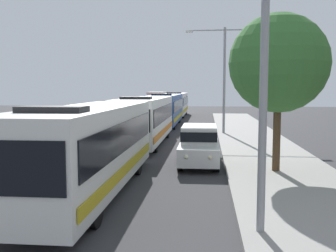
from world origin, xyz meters
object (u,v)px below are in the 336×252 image
bus_fourth_in_line (176,103)px  box_truck_oncoming (157,102)px  bus_middle (166,109)px  roadside_tree (279,63)px  bus_second_in_line (146,118)px  white_suv (199,144)px  streetlamp_mid (224,69)px  streetlamp_near (265,22)px  bus_lead (90,145)px

bus_fourth_in_line → box_truck_oncoming: size_ratio=1.55×
bus_middle → roadside_tree: 22.70m
bus_second_in_line → bus_fourth_in_line: size_ratio=0.99×
white_suv → box_truck_oncoming: box_truck_oncoming is taller
streetlamp_mid → roadside_tree: size_ratio=1.24×
bus_fourth_in_line → white_suv: bus_fourth_in_line is taller
bus_middle → white_suv: bus_middle is taller
bus_second_in_line → streetlamp_mid: size_ratio=1.40×
box_truck_oncoming → streetlamp_near: size_ratio=0.91×
bus_middle → streetlamp_near: (5.40, -28.71, 3.54)m
bus_second_in_line → white_suv: size_ratio=2.39×
white_suv → streetlamp_near: 10.13m
roadside_tree → streetlamp_mid: bearing=96.5°
bus_second_in_line → bus_fourth_in_line: (0.00, 26.19, 0.00)m
bus_fourth_in_line → streetlamp_mid: 21.55m
bus_second_in_line → box_truck_oncoming: bearing=96.0°
bus_middle → roadside_tree: (7.03, -21.38, 3.03)m
streetlamp_mid → roadside_tree: streetlamp_mid is taller
bus_fourth_in_line → streetlamp_mid: streetlamp_mid is taller
bus_middle → white_suv: 20.00m
bus_middle → streetlamp_near: size_ratio=1.42×
bus_fourth_in_line → streetlamp_near: streetlamp_near is taller
bus_second_in_line → bus_fourth_in_line: 26.19m
bus_middle → bus_fourth_in_line: bearing=90.0°
bus_middle → box_truck_oncoming: 18.85m
bus_lead → box_truck_oncoming: bearing=94.3°
bus_lead → bus_middle: size_ratio=0.94×
bus_fourth_in_line → bus_middle: bearing=-90.0°
bus_lead → streetlamp_mid: streetlamp_mid is taller
bus_fourth_in_line → box_truck_oncoming: bus_fourth_in_line is taller
bus_middle → bus_lead: bearing=-90.0°
white_suv → streetlamp_near: (1.70, -9.07, 4.20)m
bus_middle → bus_fourth_in_line: (-0.00, 13.47, -0.00)m
streetlamp_mid → bus_second_in_line: bearing=-133.8°
bus_second_in_line → streetlamp_near: streetlamp_near is taller
bus_middle → white_suv: bearing=-79.3°
box_truck_oncoming → roadside_tree: size_ratio=1.13×
bus_fourth_in_line → streetlamp_near: 42.67m
bus_fourth_in_line → roadside_tree: (7.03, -34.85, 3.03)m
bus_lead → bus_fourth_in_line: bearing=90.0°
bus_second_in_line → white_suv: bearing=-61.9°
bus_middle → bus_second_in_line: bearing=-90.0°
bus_second_in_line → bus_fourth_in_line: same height
bus_lead → bus_middle: 25.10m
bus_middle → box_truck_oncoming: (-3.30, 18.55, 0.02)m
box_truck_oncoming → roadside_tree: bearing=-75.5°
white_suv → streetlamp_mid: bearing=82.3°
bus_fourth_in_line → roadside_tree: roadside_tree is taller
bus_lead → roadside_tree: 8.51m
roadside_tree → bus_fourth_in_line: bearing=101.4°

